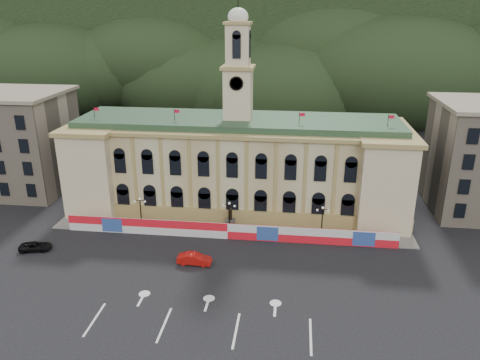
# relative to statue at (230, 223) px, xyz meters

# --- Properties ---
(ground) EXTENTS (260.00, 260.00, 0.00)m
(ground) POSITION_rel_statue_xyz_m (0.00, -18.00, -1.19)
(ground) COLOR black
(ground) RESTS_ON ground
(lane_markings) EXTENTS (26.00, 10.00, 0.02)m
(lane_markings) POSITION_rel_statue_xyz_m (0.00, -23.00, -1.18)
(lane_markings) COLOR white
(lane_markings) RESTS_ON ground
(hill_ridge) EXTENTS (230.00, 80.00, 64.00)m
(hill_ridge) POSITION_rel_statue_xyz_m (0.03, 103.99, 18.30)
(hill_ridge) COLOR black
(hill_ridge) RESTS_ON ground
(city_hall) EXTENTS (56.20, 17.60, 37.10)m
(city_hall) POSITION_rel_statue_xyz_m (0.00, 9.63, 6.66)
(city_hall) COLOR beige
(city_hall) RESTS_ON ground
(side_building_left) EXTENTS (21.00, 17.00, 18.60)m
(side_building_left) POSITION_rel_statue_xyz_m (-43.00, 12.93, 8.14)
(side_building_left) COLOR tan
(side_building_left) RESTS_ON ground
(hoarding_fence) EXTENTS (50.00, 0.44, 2.50)m
(hoarding_fence) POSITION_rel_statue_xyz_m (0.06, -2.93, 0.06)
(hoarding_fence) COLOR red
(hoarding_fence) RESTS_ON ground
(pavement) EXTENTS (56.00, 5.50, 0.16)m
(pavement) POSITION_rel_statue_xyz_m (0.00, -0.25, -1.11)
(pavement) COLOR slate
(pavement) RESTS_ON ground
(statue) EXTENTS (1.40, 1.40, 3.72)m
(statue) POSITION_rel_statue_xyz_m (0.00, 0.00, 0.00)
(statue) COLOR #595651
(statue) RESTS_ON ground
(lamp_left) EXTENTS (1.96, 0.44, 5.15)m
(lamp_left) POSITION_rel_statue_xyz_m (-14.00, -1.00, 1.89)
(lamp_left) COLOR black
(lamp_left) RESTS_ON ground
(lamp_center) EXTENTS (1.96, 0.44, 5.15)m
(lamp_center) POSITION_rel_statue_xyz_m (0.00, -1.00, 1.89)
(lamp_center) COLOR black
(lamp_center) RESTS_ON ground
(lamp_right) EXTENTS (1.96, 0.44, 5.15)m
(lamp_right) POSITION_rel_statue_xyz_m (14.00, -1.00, 1.89)
(lamp_right) COLOR black
(lamp_right) RESTS_ON ground
(red_sedan) EXTENTS (1.81, 4.74, 1.54)m
(red_sedan) POSITION_rel_statue_xyz_m (-3.40, -10.85, -0.42)
(red_sedan) COLOR #AA100C
(red_sedan) RESTS_ON ground
(black_suv) EXTENTS (3.96, 5.34, 1.24)m
(black_suv) POSITION_rel_statue_xyz_m (-26.84, -9.87, -0.57)
(black_suv) COLOR black
(black_suv) RESTS_ON ground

